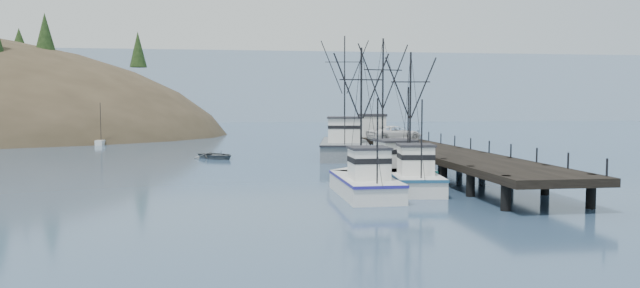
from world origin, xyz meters
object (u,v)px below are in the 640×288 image
object	(u,v)px
pier_shed	(372,125)
pickup_truck	(395,133)
trawler_far	(387,170)
motorboat	(217,159)
work_vessel	(344,146)
pier	(433,151)
trawler_near	(412,178)
trawler_mid	(364,183)

from	to	relation	value
pier_shed	pickup_truck	world-z (taller)	pier_shed
trawler_far	motorboat	size ratio (longest dim) A/B	2.27
pier_shed	work_vessel	bearing A→B (deg)	-135.67
pier	trawler_near	xyz separation A→B (m)	(-5.46, -11.41, -0.87)
trawler_far	pier_shed	bearing A→B (deg)	79.70
motorboat	pier	bearing A→B (deg)	-72.58
trawler_far	motorboat	distance (m)	24.22
work_vessel	pier_shed	size ratio (longest dim) A/B	5.44
pier	work_vessel	size ratio (longest dim) A/B	2.53
trawler_mid	motorboat	bearing A→B (deg)	112.02
trawler_far	pier_shed	distance (m)	24.89
pier	trawler_far	distance (m)	8.73
motorboat	pier_shed	bearing A→B (deg)	-24.87
trawler_mid	pier_shed	world-z (taller)	trawler_mid
trawler_mid	trawler_far	bearing A→B (deg)	64.04
trawler_far	pickup_truck	world-z (taller)	trawler_far
pickup_truck	motorboat	size ratio (longest dim) A/B	1.17
trawler_mid	motorboat	distance (m)	28.72
work_vessel	motorboat	xyz separation A→B (m)	(-14.42, -0.66, -1.23)
trawler_mid	pier_shed	xyz separation A→B (m)	(7.83, 31.35, 2.60)
trawler_near	pier_shed	size ratio (longest dim) A/B	3.14
pier_shed	motorboat	bearing A→B (deg)	-165.71
pier	trawler_mid	xyz separation A→B (m)	(-9.33, -13.35, -0.87)
trawler_mid	pickup_truck	size ratio (longest dim) A/B	1.69
trawler_near	motorboat	xyz separation A→B (m)	(-14.64, 24.68, -0.82)
trawler_near	pickup_truck	bearing A→B (deg)	77.94
pier	trawler_near	world-z (taller)	trawler_near
trawler_mid	pickup_truck	distance (m)	24.49
work_vessel	pier_shed	bearing A→B (deg)	44.33
trawler_far	pickup_truck	size ratio (longest dim) A/B	1.94
trawler_mid	work_vessel	distance (m)	27.52
trawler_near	motorboat	size ratio (longest dim) A/B	1.97
trawler_mid	pier	bearing A→B (deg)	55.04
pier	motorboat	size ratio (longest dim) A/B	8.60
trawler_far	motorboat	world-z (taller)	trawler_far
work_vessel	pickup_truck	distance (m)	6.60
trawler_far	work_vessel	size ratio (longest dim) A/B	0.67
pier	pickup_truck	world-z (taller)	pickup_truck
trawler_mid	work_vessel	world-z (taller)	work_vessel
pier_shed	motorboat	distance (m)	19.49
trawler_near	trawler_mid	xyz separation A→B (m)	(-3.87, -1.94, -0.00)
pier	pickup_truck	bearing A→B (deg)	95.80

